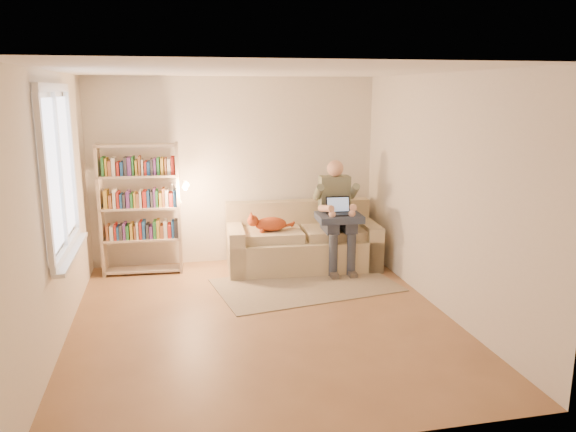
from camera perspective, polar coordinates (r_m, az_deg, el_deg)
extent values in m
plane|color=brown|center=(6.16, -2.57, -10.45)|extent=(4.50, 4.50, 0.00)
cube|color=white|center=(5.66, -2.83, 14.52)|extent=(4.00, 4.50, 0.02)
cube|color=silver|center=(5.80, -22.59, 0.59)|extent=(0.02, 4.50, 2.60)
cube|color=silver|center=(6.40, 15.26, 2.19)|extent=(0.02, 4.50, 2.60)
cube|color=silver|center=(7.97, -5.37, 4.57)|extent=(4.00, 0.02, 2.60)
cube|color=silver|center=(3.64, 3.19, -5.23)|extent=(4.00, 0.02, 2.60)
plane|color=white|center=(5.93, -22.25, 4.31)|extent=(0.00, 1.50, 1.50)
cube|color=white|center=(5.88, -22.81, 11.94)|extent=(0.05, 1.50, 0.08)
cube|color=white|center=(6.08, -21.54, -3.06)|extent=(0.05, 1.50, 0.08)
cube|color=white|center=(5.93, -22.16, 4.31)|extent=(0.04, 0.05, 1.50)
cube|color=white|center=(6.09, -21.13, -3.50)|extent=(0.12, 1.52, 0.04)
cube|color=#C4B38A|center=(7.81, 1.47, -3.68)|extent=(2.11, 1.03, 0.43)
cube|color=#C4B38A|center=(8.05, 1.02, 0.03)|extent=(2.07, 0.31, 0.44)
cube|color=#C4B38A|center=(7.68, -5.35, -3.31)|extent=(0.25, 0.94, 0.62)
cube|color=#C4B38A|center=(8.01, 8.01, -2.71)|extent=(0.25, 0.94, 0.62)
cube|color=#C9B992|center=(7.62, -1.88, -1.93)|extent=(0.91, 0.66, 0.12)
cube|color=#C9B992|center=(7.79, 4.90, -1.65)|extent=(0.91, 0.66, 0.12)
cube|color=slate|center=(7.76, 4.73, 2.01)|extent=(0.42, 0.25, 0.56)
sphere|color=tan|center=(7.68, 4.82, 4.84)|extent=(0.23, 0.23, 0.23)
cube|color=#343A49|center=(7.55, 4.25, -0.90)|extent=(0.19, 0.47, 0.17)
cube|color=#343A49|center=(7.61, 6.06, -0.83)|extent=(0.19, 0.47, 0.17)
cylinder|color=#343A49|center=(7.43, 4.61, -4.01)|extent=(0.12, 0.12, 0.58)
cylinder|color=#343A49|center=(7.49, 6.44, -3.91)|extent=(0.12, 0.12, 0.58)
ellipsoid|color=#D6592A|center=(7.55, -1.86, -0.85)|extent=(0.44, 0.25, 0.19)
sphere|color=#D6592A|center=(7.48, -3.68, -0.49)|extent=(0.15, 0.15, 0.15)
cylinder|color=#D6592A|center=(7.64, -0.22, -0.98)|extent=(0.21, 0.05, 0.06)
cube|color=#2C374E|center=(7.54, 5.29, -0.15)|extent=(0.61, 0.51, 0.09)
cube|color=black|center=(7.48, 5.38, 0.21)|extent=(0.34, 0.24, 0.02)
cube|color=black|center=(7.57, 5.18, 1.19)|extent=(0.33, 0.09, 0.21)
plane|color=#8CA5CC|center=(7.57, 5.18, 1.19)|extent=(0.30, 0.10, 0.28)
cube|color=#C2AD92|center=(7.72, -18.47, 0.51)|extent=(0.05, 0.27, 1.75)
cube|color=#C2AD92|center=(7.62, -11.01, 0.77)|extent=(0.05, 0.27, 1.75)
cube|color=#C2AD92|center=(7.86, -14.43, -5.27)|extent=(1.05, 0.32, 0.03)
cube|color=#C2AD92|center=(7.74, -14.60, -2.27)|extent=(1.05, 0.32, 0.03)
cube|color=#C2AD92|center=(7.65, -14.78, 0.82)|extent=(1.05, 0.32, 0.03)
cube|color=#C2AD92|center=(7.58, -14.96, 3.97)|extent=(1.05, 0.32, 0.03)
cube|color=#C2AD92|center=(7.53, -15.13, 6.96)|extent=(1.05, 0.32, 0.03)
cube|color=#B2261E|center=(7.72, -14.65, -1.42)|extent=(0.90, 0.26, 0.21)
cube|color=#1E4C8C|center=(7.63, -14.83, 1.69)|extent=(0.90, 0.26, 0.21)
cube|color=#333338|center=(7.56, -15.01, 4.86)|extent=(0.90, 0.26, 0.21)
cylinder|color=silver|center=(7.61, -11.60, 1.17)|extent=(0.09, 0.09, 0.04)
cone|color=silver|center=(7.44, -10.56, 3.04)|extent=(0.12, 0.14, 0.15)
cube|color=gray|center=(7.15, 1.83, -7.03)|extent=(2.39, 1.65, 0.01)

